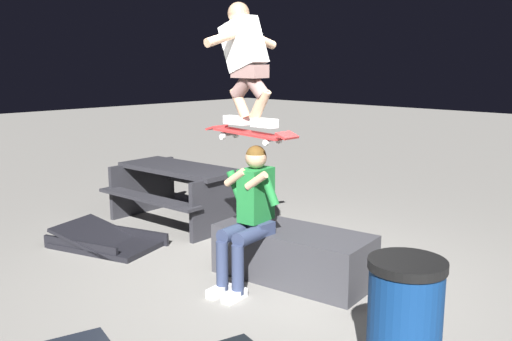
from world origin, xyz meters
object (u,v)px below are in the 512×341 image
at_px(skateboard, 250,134).
at_px(picnic_table_back, 180,185).
at_px(ledge_box_main, 293,254).
at_px(skater_airborne, 245,59).
at_px(person_sitting_on_ledge, 249,210).
at_px(kicker_ramp, 107,242).
at_px(trash_bin, 404,323).

height_order(skateboard, picnic_table_back, skateboard).
relative_size(ledge_box_main, picnic_table_back, 0.85).
height_order(ledge_box_main, skater_airborne, skater_airborne).
xyz_separation_m(person_sitting_on_ledge, kicker_ramp, (1.98, 0.32, -0.69)).
xyz_separation_m(ledge_box_main, kicker_ramp, (2.17, 0.73, -0.19)).
relative_size(ledge_box_main, trash_bin, 1.77).
distance_m(picnic_table_back, trash_bin, 4.30).
relative_size(person_sitting_on_ledge, kicker_ramp, 1.01).
distance_m(skateboard, picnic_table_back, 2.39).
height_order(person_sitting_on_ledge, picnic_table_back, person_sitting_on_ledge).
xyz_separation_m(ledge_box_main, skater_airborne, (0.36, 0.29, 1.87)).
distance_m(skater_airborne, trash_bin, 2.73).
relative_size(ledge_box_main, kicker_ramp, 1.16).
height_order(person_sitting_on_ledge, trash_bin, person_sitting_on_ledge).
distance_m(skater_airborne, picnic_table_back, 2.69).
bearing_deg(picnic_table_back, person_sitting_on_ledge, 156.90).
bearing_deg(picnic_table_back, skateboard, 158.83).
bearing_deg(ledge_box_main, trash_bin, 151.59).
distance_m(ledge_box_main, trash_bin, 1.94).
relative_size(skater_airborne, trash_bin, 1.30).
xyz_separation_m(skater_airborne, kicker_ramp, (1.81, 0.45, -2.06)).
relative_size(skateboard, skater_airborne, 0.91).
bearing_deg(skateboard, kicker_ramp, 13.47).
bearing_deg(picnic_table_back, trash_bin, 160.60).
height_order(person_sitting_on_ledge, kicker_ramp, person_sitting_on_ledge).
xyz_separation_m(person_sitting_on_ledge, skater_airborne, (0.17, -0.13, 1.38)).
xyz_separation_m(kicker_ramp, picnic_table_back, (0.19, -1.24, 0.45)).
height_order(skater_airborne, kicker_ramp, skater_airborne).
relative_size(skateboard, kicker_ramp, 0.78).
xyz_separation_m(skateboard, kicker_ramp, (1.87, 0.45, -1.38)).
distance_m(person_sitting_on_ledge, picnic_table_back, 2.37).
xyz_separation_m(skateboard, picnic_table_back, (2.06, -0.80, -0.93)).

